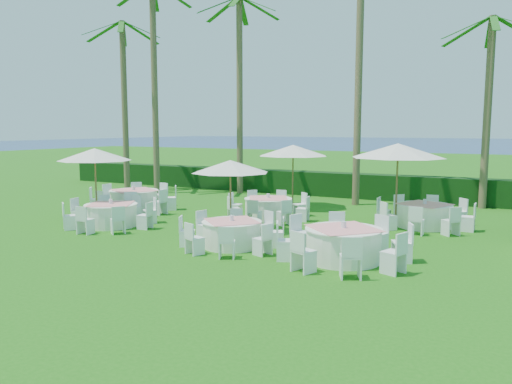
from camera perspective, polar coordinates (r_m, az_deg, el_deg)
ground at (r=15.03m, az=-7.05°, el=-5.94°), size 120.00×120.00×0.00m
hedge at (r=25.58m, az=8.36°, el=0.89°), size 34.00×1.00×1.20m
ocean at (r=114.37m, az=23.47°, el=5.02°), size 260.00×260.00×0.00m
banquet_table_a at (r=18.26m, az=-16.22°, el=-2.47°), size 3.20×3.20×0.96m
banquet_table_b at (r=14.56m, az=-2.78°, el=-4.70°), size 2.98×2.98×0.93m
banquet_table_c at (r=13.18m, az=9.94°, el=-5.83°), size 3.41×3.41×1.04m
banquet_table_d at (r=21.37m, az=-13.77°, el=-0.87°), size 3.52×3.52×1.05m
banquet_table_e at (r=18.98m, az=1.40°, el=-1.81°), size 3.19×3.19×0.96m
banquet_table_f at (r=18.31m, az=18.69°, el=-2.50°), size 3.26×3.26×0.98m
umbrella_a at (r=19.64m, az=-17.96°, el=4.09°), size 2.70×2.70×2.68m
umbrella_b at (r=16.41m, az=-2.96°, el=2.93°), size 2.59×2.59×2.39m
umbrella_c at (r=21.47m, az=4.26°, el=4.76°), size 3.03×3.03×2.72m
umbrella_d at (r=18.21m, az=15.92°, el=4.57°), size 3.27×3.27×2.90m
palm_a at (r=26.89m, az=-11.53°, el=12.37°), size 4.41×4.05×10.77m
palm_b at (r=26.39m, az=-1.89°, el=11.81°), size 4.37×4.24×10.05m
palm_c at (r=22.93m, az=11.75°, el=16.22°), size 4.29×4.35×13.08m
palm_d at (r=23.37m, az=24.98°, el=9.17°), size 4.15×4.40×8.03m
palm_f at (r=28.40m, az=-14.81°, el=10.28°), size 4.38×4.22×9.10m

